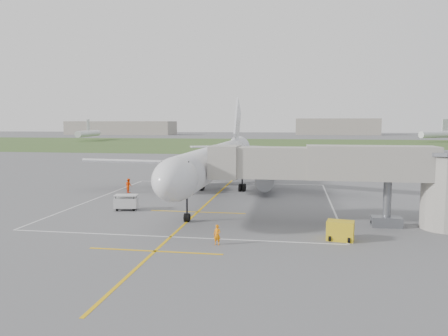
% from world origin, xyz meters
% --- Properties ---
extents(ground, '(700.00, 700.00, 0.00)m').
position_xyz_m(ground, '(0.00, 0.00, 0.00)').
color(ground, '#58585A').
rests_on(ground, ground).
extents(grass_strip, '(700.00, 120.00, 0.02)m').
position_xyz_m(grass_strip, '(0.00, 130.00, 0.01)').
color(grass_strip, '#3C5826').
rests_on(grass_strip, ground).
extents(apron_markings, '(28.20, 60.00, 0.01)m').
position_xyz_m(apron_markings, '(0.00, -5.82, 0.01)').
color(apron_markings, '#E6AD0D').
rests_on(apron_markings, ground).
extents(airliner, '(38.93, 46.75, 13.52)m').
position_xyz_m(airliner, '(-0.00, 0.75, 4.39)').
color(airliner, silver).
rests_on(airliner, ground).
extents(jet_bridge, '(23.40, 5.00, 7.20)m').
position_xyz_m(jet_bridge, '(15.72, -13.50, 4.74)').
color(jet_bridge, gray).
rests_on(jet_bridge, ground).
extents(gpu_unit, '(2.28, 1.79, 1.55)m').
position_xyz_m(gpu_unit, '(13.49, -18.81, 0.76)').
color(gpu_unit, gold).
rests_on(gpu_unit, ground).
extents(baggage_cart, '(2.55, 1.74, 1.65)m').
position_xyz_m(baggage_cart, '(-7.66, -10.28, 0.84)').
color(baggage_cart, '#BDBDBD').
rests_on(baggage_cart, ground).
extents(ramp_worker_nose, '(0.63, 0.48, 1.55)m').
position_xyz_m(ramp_worker_nose, '(4.14, -21.63, 0.78)').
color(ramp_worker_nose, orange).
rests_on(ramp_worker_nose, ground).
extents(ramp_worker_wing, '(1.17, 1.16, 1.91)m').
position_xyz_m(ramp_worker_wing, '(-11.72, 0.67, 0.95)').
color(ramp_worker_wing, '#FC4907').
rests_on(ramp_worker_wing, ground).
extents(distant_hangars, '(345.00, 49.00, 12.00)m').
position_xyz_m(distant_hangars, '(-16.15, 265.19, 5.17)').
color(distant_hangars, gray).
rests_on(distant_hangars, ground).
extents(distant_aircraft, '(192.79, 40.37, 8.85)m').
position_xyz_m(distant_aircraft, '(-7.14, 162.62, 3.59)').
color(distant_aircraft, silver).
rests_on(distant_aircraft, ground).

